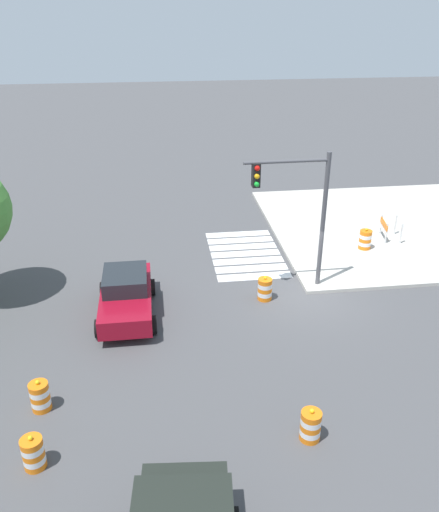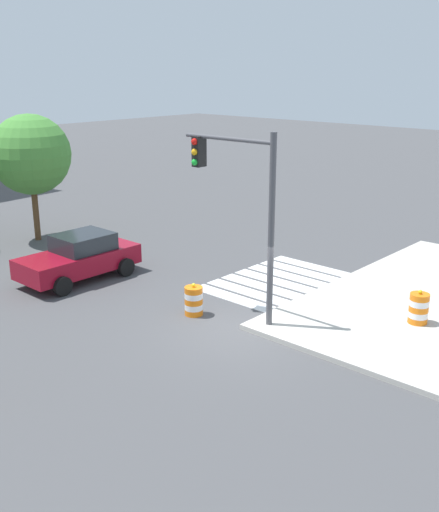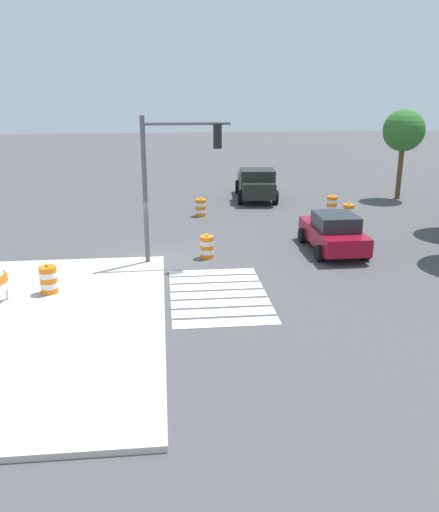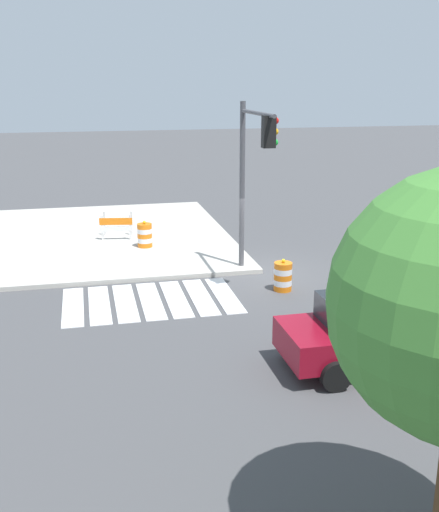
# 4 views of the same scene
# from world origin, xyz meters

# --- Properties ---
(ground_plane) EXTENTS (120.00, 120.00, 0.00)m
(ground_plane) POSITION_xyz_m (0.00, 0.00, 0.00)
(ground_plane) COLOR #474749
(crosswalk_stripes) EXTENTS (5.10, 3.20, 0.02)m
(crosswalk_stripes) POSITION_xyz_m (4.00, 1.80, 0.01)
(crosswalk_stripes) COLOR silver
(crosswalk_stripes) RESTS_ON ground
(sports_car) EXTENTS (4.31, 2.15, 1.63)m
(sports_car) POSITION_xyz_m (-0.47, 7.09, 0.81)
(sports_car) COLOR maroon
(sports_car) RESTS_ON ground
(pickup_truck) EXTENTS (5.31, 2.72, 1.92)m
(pickup_truck) POSITION_xyz_m (-11.41, 5.71, 0.97)
(pickup_truck) COLOR black
(pickup_truck) RESTS_ON ground
(traffic_barrel_near_corner) EXTENTS (0.56, 0.56, 1.02)m
(traffic_barrel_near_corner) POSITION_xyz_m (-5.35, 9.42, 0.45)
(traffic_barrel_near_corner) COLOR orange
(traffic_barrel_near_corner) RESTS_ON ground
(traffic_barrel_crosswalk_end) EXTENTS (0.56, 0.56, 1.02)m
(traffic_barrel_crosswalk_end) POSITION_xyz_m (-7.46, 2.04, 0.45)
(traffic_barrel_crosswalk_end) COLOR orange
(traffic_barrel_crosswalk_end) RESTS_ON ground
(traffic_barrel_median_near) EXTENTS (0.56, 0.56, 1.02)m
(traffic_barrel_median_near) POSITION_xyz_m (-0.11, 1.76, 0.45)
(traffic_barrel_median_near) COLOR orange
(traffic_barrel_median_near) RESTS_ON ground
(traffic_barrel_median_far) EXTENTS (0.56, 0.56, 1.02)m
(traffic_barrel_median_far) POSITION_xyz_m (-7.48, 9.22, 0.45)
(traffic_barrel_median_far) COLOR orange
(traffic_barrel_median_far) RESTS_ON ground
(traffic_barrel_on_sidewalk) EXTENTS (0.56, 0.56, 1.02)m
(traffic_barrel_on_sidewalk) POSITION_xyz_m (3.58, -3.76, 0.60)
(traffic_barrel_on_sidewalk) COLOR orange
(traffic_barrel_on_sidewalk) RESTS_ON sidewalk_corner
(traffic_light_pole) EXTENTS (0.47, 3.29, 5.50)m
(traffic_light_pole) POSITION_xyz_m (0.57, 0.54, 3.91)
(traffic_light_pole) COLOR #4C4C51
(traffic_light_pole) RESTS_ON sidewalk_corner
(street_tree_streetside_near) EXTENTS (2.46, 2.46, 5.34)m
(street_tree_streetside_near) POSITION_xyz_m (-10.78, 14.39, 4.06)
(street_tree_streetside_near) COLOR brown
(street_tree_streetside_near) RESTS_ON ground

